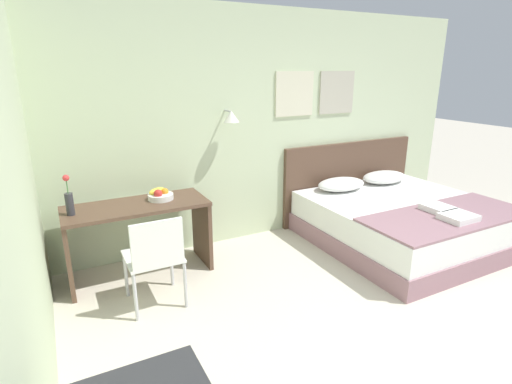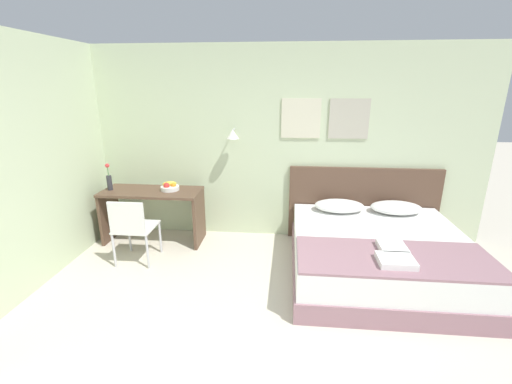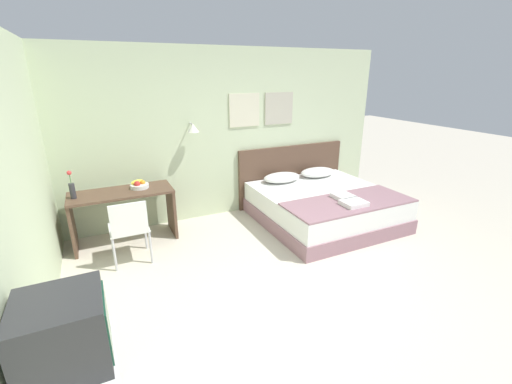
% 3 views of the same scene
% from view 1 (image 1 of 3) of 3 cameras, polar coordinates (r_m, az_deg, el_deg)
% --- Properties ---
extents(ground_plane, '(24.00, 24.00, 0.00)m').
position_cam_1_polar(ground_plane, '(3.39, 25.78, -20.84)').
color(ground_plane, beige).
extents(wall_back, '(5.76, 0.31, 2.65)m').
position_cam_1_polar(wall_back, '(4.80, 1.64, 9.32)').
color(wall_back, beige).
rests_on(wall_back, ground_plane).
extents(wall_left, '(0.06, 5.66, 2.65)m').
position_cam_1_polar(wall_left, '(1.47, -32.74, -13.12)').
color(wall_left, beige).
rests_on(wall_left, ground_plane).
extents(bed, '(1.95, 1.96, 0.51)m').
position_cam_1_polar(bed, '(5.03, 20.31, -4.09)').
color(bed, gray).
rests_on(bed, ground_plane).
extents(headboard, '(2.07, 0.06, 1.05)m').
position_cam_1_polar(headboard, '(5.62, 13.10, 1.68)').
color(headboard, brown).
rests_on(headboard, ground_plane).
extents(pillow_left, '(0.65, 0.41, 0.15)m').
position_cam_1_polar(pillow_left, '(5.17, 12.08, 1.10)').
color(pillow_left, white).
rests_on(pillow_left, bed).
extents(pillow_right, '(0.65, 0.41, 0.15)m').
position_cam_1_polar(pillow_right, '(5.65, 17.85, 2.03)').
color(pillow_right, white).
rests_on(pillow_right, bed).
extents(throw_blanket, '(1.89, 0.78, 0.02)m').
position_cam_1_polar(throw_blanket, '(4.61, 25.80, -3.11)').
color(throw_blanket, gray).
rests_on(throw_blanket, bed).
extents(folded_towel_near_foot, '(0.26, 0.30, 0.06)m').
position_cam_1_polar(folded_towel_near_foot, '(4.67, 24.58, -2.12)').
color(folded_towel_near_foot, white).
rests_on(folded_towel_near_foot, throw_blanket).
extents(folded_towel_mid_bed, '(0.33, 0.27, 0.06)m').
position_cam_1_polar(folded_towel_mid_bed, '(4.49, 26.95, -3.21)').
color(folded_towel_mid_bed, white).
rests_on(folded_towel_mid_bed, throw_blanket).
extents(desk, '(1.34, 0.57, 0.75)m').
position_cam_1_polar(desk, '(4.07, -16.50, -4.55)').
color(desk, brown).
rests_on(desk, ground_plane).
extents(desk_chair, '(0.46, 0.46, 0.84)m').
position_cam_1_polar(desk_chair, '(3.48, -14.20, -8.64)').
color(desk_chair, white).
rests_on(desk_chair, ground_plane).
extents(fruit_bowl, '(0.25, 0.25, 0.12)m').
position_cam_1_polar(fruit_bowl, '(4.07, -13.54, -0.42)').
color(fruit_bowl, silver).
rests_on(fruit_bowl, desk).
extents(flower_vase, '(0.07, 0.07, 0.37)m').
position_cam_1_polar(flower_vase, '(3.88, -25.14, -1.07)').
color(flower_vase, '#333338').
rests_on(flower_vase, desk).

